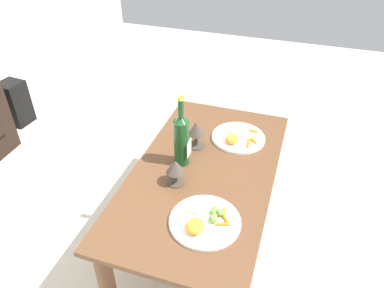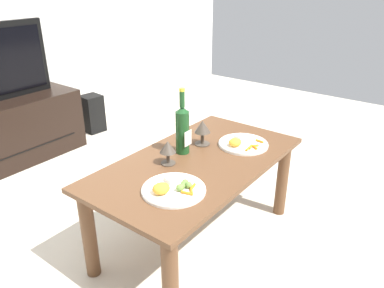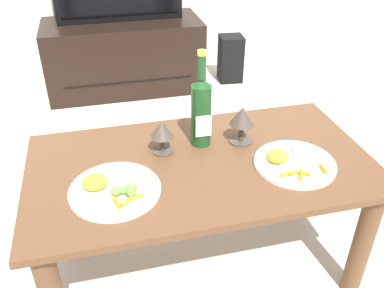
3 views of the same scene
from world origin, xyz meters
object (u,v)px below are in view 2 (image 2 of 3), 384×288
Objects in this scene: tv_stand at (7,131)px; dinner_plate_left at (173,189)px; goblet_right at (202,128)px; goblet_left at (168,148)px; floor_speaker at (93,113)px; dinner_plate_right at (242,143)px; dining_table at (197,176)px; wine_bottle at (182,128)px.

tv_stand is 1.93m from dinner_plate_left.
goblet_right is 0.50× the size of dinner_plate_left.
goblet_right is at bearing 0.00° from goblet_left.
tv_stand is 8.83× the size of goblet_left.
dinner_plate_left reaches higher than floor_speaker.
floor_speaker is 1.22× the size of dinner_plate_left.
goblet_right reaches higher than goblet_left.
dinner_plate_left is at bearing -158.61° from goblet_right.
tv_stand reaches higher than floor_speaker.
floor_speaker is at bearing 72.42° from goblet_right.
dinner_plate_left reaches higher than tv_stand.
dining_table is at bearing 162.84° from dinner_plate_right.
dining_table is 4.26× the size of dinner_plate_right.
dining_table reaches higher than floor_speaker.
dining_table reaches higher than tv_stand.
dinner_plate_right is (0.30, -0.09, 0.11)m from dining_table.
dinner_plate_left is at bearing -96.20° from tv_stand.
dinner_plate_right is (0.12, -0.19, -0.09)m from goblet_right.
goblet_left is 0.87× the size of goblet_right.
wine_bottle reaches higher than floor_speaker.
goblet_left reaches higher than tv_stand.
dinner_plate_left reaches higher than dinner_plate_right.
dining_table is 1.81m from tv_stand.
goblet_left is at bearing -110.73° from floor_speaker.
wine_bottle is at bearing 32.32° from dinner_plate_left.
goblet_left is at bearing -171.03° from wine_bottle.
floor_speaker is at bearing 68.17° from dining_table.
wine_bottle is (0.03, 0.12, 0.24)m from dining_table.
floor_speaker is 1.92m from dinner_plate_right.
goblet_left is at bearing -180.00° from goblet_right.
dining_table is at bearing -103.66° from wine_bottle.
dinner_plate_right is (0.27, -0.21, -0.13)m from wine_bottle.
goblet_right is at bearing -101.95° from floor_speaker.
goblet_left is (-0.12, 0.10, 0.18)m from dining_table.
goblet_right reaches higher than floor_speaker.
goblet_left is 0.28m from dinner_plate_left.
wine_bottle reaches higher than dinner_plate_right.
dinner_plate_left is at bearing -147.68° from wine_bottle.
wine_bottle reaches higher than goblet_right.
tv_stand is 1.74m from goblet_left.
floor_speaker is (0.81, -0.05, -0.08)m from tv_stand.
dinner_plate_left is (-0.49, -0.19, -0.08)m from goblet_right.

